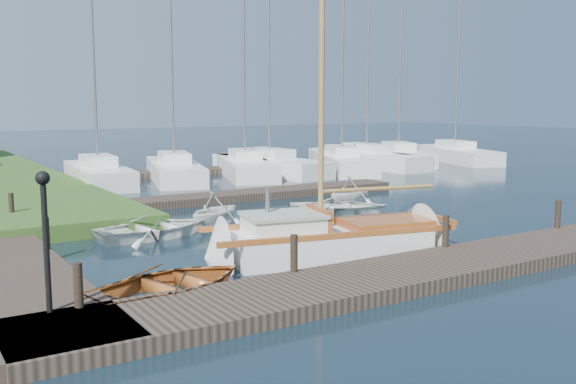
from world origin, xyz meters
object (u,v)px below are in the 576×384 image
mooring_post_1 (294,253)px  tender_c (338,204)px  tender_b (216,207)px  marina_boat_0 (98,172)px  tender_a (154,225)px  marina_boat_1 (174,169)px  mooring_post_4 (46,233)px  marina_boat_2 (245,165)px  mooring_post_0 (78,285)px  tender_d (352,189)px  dinghy (172,279)px  marina_boat_6 (398,155)px  marina_boat_7 (455,153)px  lamp_post (45,222)px  mooring_post_2 (446,231)px  marina_boat_4 (342,161)px  sailboat (334,243)px  mooring_post_3 (558,214)px  mooring_post_5 (11,206)px  marina_boat_5 (367,157)px  marina_boat_3 (270,164)px

mooring_post_1 → tender_c: (6.05, 6.56, -0.34)m
tender_b → marina_boat_0: size_ratio=0.20×
tender_a → marina_boat_1: size_ratio=0.32×
mooring_post_4 → marina_boat_2: marina_boat_2 is taller
mooring_post_0 → tender_d: (12.25, 7.99, -0.09)m
marina_boat_2 → tender_a: bearing=161.2°
tender_d → marina_boat_1: marina_boat_1 is taller
mooring_post_0 → tender_b: 9.15m
mooring_post_1 → dinghy: mooring_post_1 is taller
marina_boat_6 → marina_boat_7: size_ratio=0.84×
mooring_post_0 → tender_c: mooring_post_0 is taller
tender_a → lamp_post: bearing=141.0°
mooring_post_2 → marina_boat_4: bearing=60.1°
sailboat → marina_boat_2: 18.40m
mooring_post_3 → mooring_post_5: same height
marina_boat_6 → tender_c: bearing=152.7°
marina_boat_1 → marina_boat_6: size_ratio=1.15×
tender_d → marina_boat_7: marina_boat_7 is taller
mooring_post_0 → marina_boat_6: marina_boat_6 is taller
tender_a → marina_boat_5: bearing=-59.9°
dinghy → tender_b: size_ratio=1.48×
marina_boat_6 → mooring_post_5: bearing=131.9°
tender_c → marina_boat_7: bearing=-25.8°
lamp_post → tender_d: size_ratio=1.05×
dinghy → tender_a: tender_a is taller
marina_boat_3 → marina_boat_2: bearing=88.3°
mooring_post_3 → lamp_post: size_ratio=0.33×
marina_boat_1 → marina_boat_5: bearing=-73.1°
sailboat → marina_boat_1: 17.65m
tender_a → marina_boat_1: (5.83, 12.74, 0.21)m
marina_boat_5 → tender_d: bearing=138.9°
mooring_post_1 → dinghy: (-2.49, 0.66, -0.34)m
marina_boat_3 → marina_boat_6: (9.77, 0.49, -0.00)m
marina_boat_4 → mooring_post_2: bearing=174.6°
lamp_post → tender_d: 15.10m
lamp_post → tender_c: lamp_post is taller
mooring_post_1 → marina_boat_7: 31.03m
mooring_post_3 → marina_boat_5: bearing=65.8°
mooring_post_4 → marina_boat_0: 15.27m
sailboat → marina_boat_4: (12.79, 16.67, 0.21)m
mooring_post_0 → tender_d: size_ratio=0.34×
marina_boat_4 → marina_boat_5: bearing=-45.3°
mooring_post_4 → marina_boat_3: 20.11m
tender_d → marina_boat_1: size_ratio=0.21×
tender_a → mooring_post_0: bearing=144.3°
mooring_post_4 → marina_boat_1: size_ratio=0.07×
sailboat → marina_boat_5: size_ratio=0.96×
mooring_post_4 → dinghy: 4.60m
marina_boat_5 → mooring_post_4: bearing=123.6°
mooring_post_3 → marina_boat_0: (-7.67, 19.31, -0.12)m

